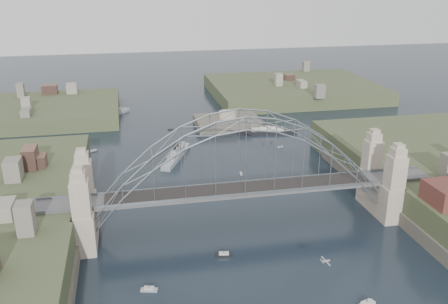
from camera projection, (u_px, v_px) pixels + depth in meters
ground at (241, 225)px, 102.90m from camera, size 500.00×500.00×0.00m
bridge at (242, 171)px, 98.66m from camera, size 84.00×13.80×24.60m
headland_nw at (37, 116)px, 179.59m from camera, size 60.00×45.00×9.00m
headland_ne at (293, 93)px, 213.29m from camera, size 70.00×55.00×9.50m
fort_island at (227, 127)px, 169.66m from camera, size 22.00×16.00×9.40m
naval_cruiser_near at (176, 155)px, 139.70m from camera, size 10.44×19.76×6.09m
naval_cruiser_far at (115, 113)px, 182.36m from camera, size 11.14×13.47×5.20m
ocean_liner at (267, 131)px, 161.63m from camera, size 19.78×4.60×4.81m
aeroplane at (325, 261)px, 80.38m from camera, size 1.61×3.00×0.43m
small_boat_a at (149, 192)px, 117.53m from camera, size 2.57×1.34×1.43m
small_boat_b at (241, 174)px, 128.86m from camera, size 0.84×1.93×0.45m
small_boat_c at (224, 255)px, 91.44m from camera, size 3.24×1.53×1.43m
small_boat_d at (280, 147)px, 148.72m from camera, size 1.94×0.80×0.45m
small_boat_e at (92, 151)px, 145.13m from camera, size 3.46×2.88×0.45m
small_boat_f at (182, 143)px, 152.64m from camera, size 1.77×1.06×0.45m
small_boat_g at (367, 304)px, 77.79m from camera, size 3.30×1.99×1.43m
small_boat_h at (171, 130)px, 165.55m from camera, size 1.97×0.68×0.45m
small_boat_i at (321, 183)px, 122.94m from camera, size 2.37×2.71×0.45m
small_boat_j at (149, 289)px, 81.31m from camera, size 2.98×1.59×1.43m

